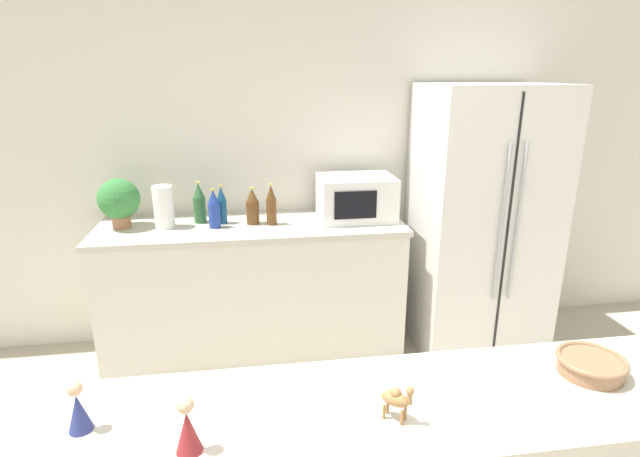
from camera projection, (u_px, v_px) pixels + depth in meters
name	position (u px, v px, depth m)	size (l,w,h in m)	color
wall_back	(313.00, 157.00, 3.42)	(8.00, 0.06, 2.55)	silver
back_counter	(255.00, 290.00, 3.30)	(1.93, 0.63, 0.92)	silver
refrigerator	(481.00, 221.00, 3.33)	(0.84, 0.71, 1.77)	silver
potted_plant	(119.00, 200.00, 3.03)	(0.25, 0.25, 0.31)	#9E6B47
paper_towel_roll	(164.00, 207.00, 3.05)	(0.12, 0.12, 0.26)	white
microwave	(356.00, 198.00, 3.23)	(0.48, 0.37, 0.28)	white
back_bottle_0	(199.00, 203.00, 3.15)	(0.08, 0.08, 0.26)	#2D6033
back_bottle_1	(214.00, 209.00, 3.05)	(0.07, 0.07, 0.25)	navy
back_bottle_2	(271.00, 205.00, 3.11)	(0.06, 0.06, 0.26)	brown
back_bottle_3	(252.00, 207.00, 3.13)	(0.08, 0.08, 0.23)	brown
back_bottle_4	(222.00, 205.00, 3.13)	(0.06, 0.06, 0.25)	navy
fruit_bowl	(591.00, 364.00, 1.57)	(0.21, 0.21, 0.06)	#8C6647
camel_figurine	(397.00, 398.00, 1.35)	(0.09, 0.08, 0.12)	olive
wise_man_figurine_blue	(78.00, 410.00, 1.31)	(0.06, 0.06, 0.15)	navy
wise_man_figurine_crimson	(188.00, 428.00, 1.24)	(0.07, 0.07, 0.16)	maroon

